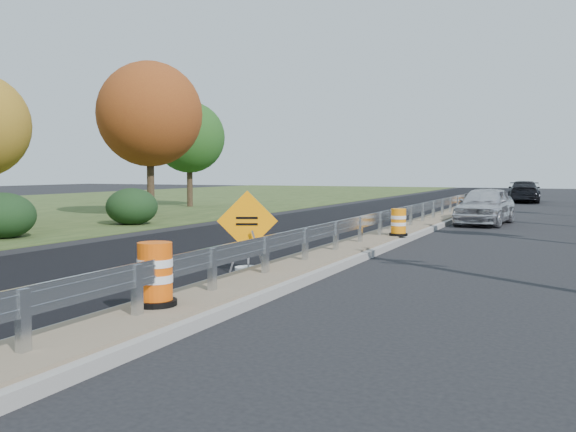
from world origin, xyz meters
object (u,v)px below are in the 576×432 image
at_px(barrel_median_mid, 398,223).
at_px(car_silver, 485,205).
at_px(barrel_median_near, 155,275).
at_px(car_dark_far, 524,192).
at_px(caution_sign, 247,253).
at_px(barrel_median_far, 477,199).

relative_size(barrel_median_mid, car_silver, 0.18).
bearing_deg(barrel_median_near, car_dark_far, 86.70).
height_order(caution_sign, car_silver, caution_sign).
height_order(caution_sign, barrel_median_far, caution_sign).
height_order(barrel_median_near, barrel_median_far, barrel_median_near).
bearing_deg(car_dark_far, car_silver, 85.69).
height_order(barrel_median_far, car_silver, car_silver).
distance_m(barrel_median_near, car_dark_far, 39.74).
distance_m(caution_sign, barrel_median_mid, 7.27).
relative_size(barrel_median_near, barrel_median_far, 1.10).
bearing_deg(barrel_median_far, barrel_median_mid, -90.00).
distance_m(caution_sign, barrel_median_far, 24.18).
bearing_deg(car_silver, car_dark_far, 94.39).
bearing_deg(barrel_median_mid, barrel_median_near, -93.43).
relative_size(barrel_median_near, car_dark_far, 0.18).
bearing_deg(car_dark_far, barrel_median_far, 77.77).
xyz_separation_m(barrel_median_far, car_silver, (1.52, -8.85, 0.15)).
bearing_deg(barrel_median_mid, car_silver, 79.45).
bearing_deg(barrel_median_near, car_silver, 83.58).
distance_m(caution_sign, barrel_median_near, 4.42).
distance_m(barrel_median_far, car_silver, 8.98).
bearing_deg(barrel_median_near, barrel_median_far, 88.62).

